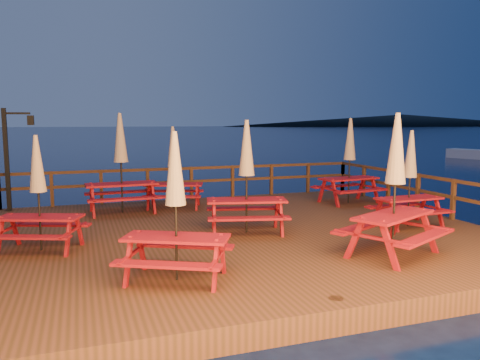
{
  "coord_description": "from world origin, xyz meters",
  "views": [
    {
      "loc": [
        -3.54,
        -10.47,
        3.03
      ],
      "look_at": [
        0.27,
        0.6,
        1.55
      ],
      "focal_mm": 35.0,
      "sensor_mm": 36.0,
      "label": 1
    }
  ],
  "objects_px": {
    "lamp_post": "(12,150)",
    "picnic_table_2": "(410,177)",
    "picnic_table_0": "(121,161)",
    "picnic_table_1": "(173,166)"
  },
  "relations": [
    {
      "from": "picnic_table_0",
      "to": "picnic_table_2",
      "type": "bearing_deg",
      "value": -34.06
    },
    {
      "from": "picnic_table_0",
      "to": "picnic_table_1",
      "type": "relative_size",
      "value": 1.16
    },
    {
      "from": "picnic_table_0",
      "to": "picnic_table_1",
      "type": "distance_m",
      "value": 1.6
    },
    {
      "from": "picnic_table_1",
      "to": "picnic_table_2",
      "type": "bearing_deg",
      "value": -22.37
    },
    {
      "from": "lamp_post",
      "to": "picnic_table_2",
      "type": "height_order",
      "value": "lamp_post"
    },
    {
      "from": "lamp_post",
      "to": "picnic_table_1",
      "type": "distance_m",
      "value": 4.68
    },
    {
      "from": "lamp_post",
      "to": "picnic_table_0",
      "type": "height_order",
      "value": "lamp_post"
    },
    {
      "from": "picnic_table_2",
      "to": "lamp_post",
      "type": "bearing_deg",
      "value": 148.24
    },
    {
      "from": "lamp_post",
      "to": "picnic_table_0",
      "type": "bearing_deg",
      "value": -24.53
    },
    {
      "from": "picnic_table_2",
      "to": "picnic_table_0",
      "type": "bearing_deg",
      "value": 146.18
    }
  ]
}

